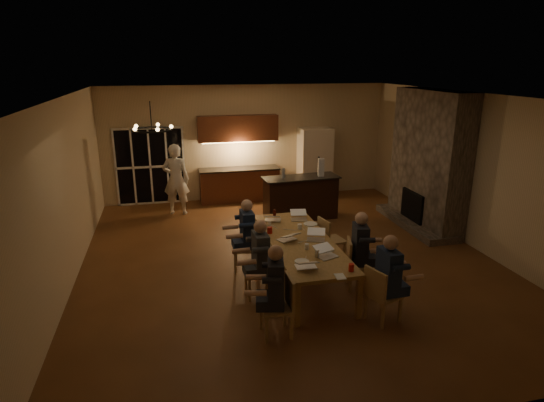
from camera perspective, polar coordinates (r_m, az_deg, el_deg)
The scene contains 43 objects.
floor at distance 9.20m, azimuth 2.04°, elevation -7.28°, with size 9.00×9.00×0.00m, color brown.
back_wall at distance 12.98m, azimuth -3.13°, elevation 7.34°, with size 8.00×0.04×3.20m, color beige.
left_wall at distance 8.57m, azimuth -24.78°, elevation 0.63°, with size 0.04×9.00×3.20m, color beige.
right_wall at distance 10.44m, azimuth 23.99°, elevation 3.47°, with size 0.04×9.00×3.20m, color beige.
ceiling at distance 8.40m, azimuth 2.27°, elevation 13.15°, with size 8.00×9.00×0.04m, color white.
french_doors at distance 12.86m, azimuth -15.01°, elevation 4.18°, with size 1.86×0.08×2.10m, color black.
fireplace at distance 11.23m, azimuth 19.07°, elevation 4.88°, with size 0.58×2.50×3.20m, color #6D5F55.
kitchenette at distance 12.70m, azimuth -4.18°, elevation 5.26°, with size 2.24×0.68×2.40m, color brown, non-canonical shape.
refrigerator at distance 13.21m, azimuth 5.37°, elevation 4.80°, with size 0.90×0.68×2.00m, color #F0E0C9.
dining_table at distance 8.28m, azimuth 3.57°, elevation -7.36°, with size 1.10×3.10×0.75m, color #B68548.
bar_island at distance 11.35m, azimuth 3.60°, elevation 0.39°, with size 1.89×0.68×1.08m, color black.
chair_left_near at distance 6.65m, azimuth 0.50°, elevation -13.15°, with size 0.44×0.44×0.89m, color tan, non-canonical shape.
chair_left_mid at distance 7.68m, azimuth -1.75°, elevation -8.78°, with size 0.44×0.44×0.89m, color tan, non-canonical shape.
chair_left_far at distance 8.61m, azimuth -3.43°, elevation -5.84°, with size 0.44×0.44×0.89m, color tan, non-canonical shape.
chair_right_near at distance 7.18m, azimuth 13.84°, elevation -11.26°, with size 0.44×0.44×0.89m, color tan, non-canonical shape.
chair_right_mid at distance 8.06m, azimuth 10.99°, elevation -7.81°, with size 0.44×0.44×0.89m, color tan, non-canonical shape.
chair_right_far at distance 9.05m, azimuth 7.55°, elevation -4.80°, with size 0.44×0.44×0.89m, color tan, non-canonical shape.
person_left_near at distance 6.56m, azimuth 0.45°, elevation -11.16°, with size 0.60×0.60×1.38m, color #22232B, non-canonical shape.
person_right_near at distance 7.11m, azimuth 14.33°, elevation -9.39°, with size 0.60×0.60×1.38m, color #1D2E49, non-canonical shape.
person_left_mid at distance 7.50m, azimuth -1.44°, elevation -7.37°, with size 0.60×0.60×1.38m, color #353A3F, non-canonical shape.
person_right_mid at distance 8.00m, azimuth 10.94°, elevation -6.09°, with size 0.60×0.60×1.38m, color #22232B, non-canonical shape.
person_left_far at distance 8.54m, azimuth -3.12°, elevation -4.27°, with size 0.60×0.60×1.38m, color #1D2E49, non-canonical shape.
standing_person at distance 11.85m, azimuth -11.95°, elevation 2.67°, with size 0.67×0.44×1.84m, color white.
chandelier at distance 7.64m, azimuth -14.85°, elevation 8.65°, with size 0.65×0.65×0.03m, color black.
laptop_a at distance 7.08m, azimuth 4.28°, elevation -7.44°, with size 0.32×0.28×0.23m, color silver, non-canonical shape.
laptop_b at distance 7.46m, azimuth 6.98°, elevation -6.19°, with size 0.32×0.28×0.23m, color silver, non-canonical shape.
laptop_c at distance 8.10m, azimuth 1.86°, elevation -4.15°, with size 0.32×0.28×0.23m, color silver, non-canonical shape.
laptop_d at distance 8.12m, azimuth 5.55°, elevation -4.17°, with size 0.32×0.28×0.23m, color silver, non-canonical shape.
laptop_e at distance 9.08m, azimuth 0.10°, elevation -1.76°, with size 0.32×0.28×0.23m, color silver, non-canonical shape.
laptop_f at distance 9.12m, azimuth 3.41°, elevation -1.70°, with size 0.32×0.28×0.23m, color silver, non-canonical shape.
mug_front at distance 7.74m, azimuth 4.39°, elevation -5.73°, with size 0.07×0.07×0.10m, color white.
mug_mid at distance 8.64m, azimuth 3.49°, elevation -3.23°, with size 0.08×0.08×0.10m, color white.
mug_back at distance 8.80m, azimuth -0.35°, elevation -2.82°, with size 0.08×0.08×0.10m, color white.
redcup_near at distance 7.06m, azimuth 9.92°, elevation -8.22°, with size 0.08×0.08×0.12m, color red.
redcup_mid at distance 8.42m, azimuth -0.28°, elevation -3.68°, with size 0.10×0.10×0.12m, color red.
can_silver at distance 7.45m, azimuth 5.67°, elevation -6.63°, with size 0.07×0.07×0.12m, color #B2B2B7.
can_cola at distance 9.38m, azimuth 0.33°, elevation -1.47°, with size 0.06×0.06×0.12m, color #3F0F0C.
plate_near at distance 7.78m, azimuth 6.96°, elevation -6.02°, with size 0.23×0.23×0.02m, color white.
plate_left at distance 7.29m, azimuth 3.77°, elevation -7.59°, with size 0.23×0.23×0.02m, color white.
plate_far at distance 8.92m, azimuth 4.86°, elevation -2.88°, with size 0.27×0.27×0.02m, color white.
notepad at distance 6.88m, azimuth 8.55°, elevation -9.36°, with size 0.14×0.20×0.01m, color white.
bar_bottle at distance 11.06m, azimuth 1.44°, elevation 3.52°, with size 0.08×0.08×0.24m, color #99999E.
bar_blender at distance 11.29m, azimuth 6.18°, elevation 4.21°, with size 0.14×0.14×0.44m, color silver.
Camera 1 is at (-2.22, -8.08, 3.80)m, focal length 30.00 mm.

